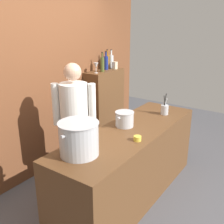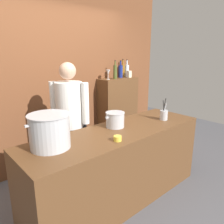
# 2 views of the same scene
# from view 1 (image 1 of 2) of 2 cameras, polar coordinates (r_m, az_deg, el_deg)

# --- Properties ---
(ground_plane) EXTENTS (8.00, 8.00, 0.00)m
(ground_plane) POSITION_cam_1_polar(r_m,az_deg,el_deg) (3.60, 3.63, -17.14)
(ground_plane) COLOR #4C4C51
(brick_back_panel) EXTENTS (4.40, 0.10, 3.00)m
(brick_back_panel) POSITION_cam_1_polar(r_m,az_deg,el_deg) (3.87, -14.15, 9.18)
(brick_back_panel) COLOR brown
(brick_back_panel) RESTS_ON ground_plane
(prep_counter) EXTENTS (2.30, 0.70, 0.90)m
(prep_counter) POSITION_cam_1_polar(r_m,az_deg,el_deg) (3.36, 3.79, -10.92)
(prep_counter) COLOR brown
(prep_counter) RESTS_ON ground_plane
(bar_cabinet) EXTENTS (0.76, 0.32, 1.32)m
(bar_cabinet) POSITION_cam_1_polar(r_m,az_deg,el_deg) (4.72, -1.56, 0.96)
(bar_cabinet) COLOR brown
(bar_cabinet) RESTS_ON ground_plane
(chef) EXTENTS (0.41, 0.46, 1.66)m
(chef) POSITION_cam_1_polar(r_m,az_deg,el_deg) (3.32, -7.95, -1.59)
(chef) COLOR black
(chef) RESTS_ON ground_plane
(stockpot_large) EXTENTS (0.45, 0.39, 0.33)m
(stockpot_large) POSITION_cam_1_polar(r_m,az_deg,el_deg) (2.55, -7.08, -5.65)
(stockpot_large) COLOR #B7BABF
(stockpot_large) RESTS_ON prep_counter
(stockpot_small) EXTENTS (0.29, 0.23, 0.18)m
(stockpot_small) POSITION_cam_1_polar(r_m,az_deg,el_deg) (3.23, 2.69, -1.50)
(stockpot_small) COLOR #B7BABF
(stockpot_small) RESTS_ON prep_counter
(utensil_crock) EXTENTS (0.10, 0.10, 0.29)m
(utensil_crock) POSITION_cam_1_polar(r_m,az_deg,el_deg) (3.71, 11.16, 0.57)
(utensil_crock) COLOR #B7BABF
(utensil_crock) RESTS_ON prep_counter
(butter_jar) EXTENTS (0.08, 0.08, 0.05)m
(butter_jar) POSITION_cam_1_polar(r_m,az_deg,el_deg) (2.88, 5.45, -5.62)
(butter_jar) COLOR yellow
(butter_jar) RESTS_ON prep_counter
(wine_bottle_olive) EXTENTS (0.07, 0.07, 0.32)m
(wine_bottle_olive) POSITION_cam_1_polar(r_m,az_deg,el_deg) (4.44, -2.09, 10.18)
(wine_bottle_olive) COLOR #475123
(wine_bottle_olive) RESTS_ON bar_cabinet
(wine_bottle_amber) EXTENTS (0.08, 0.08, 0.33)m
(wine_bottle_amber) POSITION_cam_1_polar(r_m,az_deg,el_deg) (4.74, -1.01, 10.76)
(wine_bottle_amber) COLOR #8C5919
(wine_bottle_amber) RESTS_ON bar_cabinet
(wine_bottle_cobalt) EXTENTS (0.08, 0.08, 0.31)m
(wine_bottle_cobalt) POSITION_cam_1_polar(r_m,az_deg,el_deg) (4.64, -1.31, 10.51)
(wine_bottle_cobalt) COLOR navy
(wine_bottle_cobalt) RESTS_ON bar_cabinet
(wine_bottle_clear) EXTENTS (0.08, 0.08, 0.32)m
(wine_bottle_clear) POSITION_cam_1_polar(r_m,az_deg,el_deg) (4.80, -0.17, 10.80)
(wine_bottle_clear) COLOR silver
(wine_bottle_clear) RESTS_ON bar_cabinet
(wine_glass_wide) EXTENTS (0.08, 0.08, 0.17)m
(wine_glass_wide) POSITION_cam_1_polar(r_m,az_deg,el_deg) (4.32, -3.45, 9.85)
(wine_glass_wide) COLOR silver
(wine_glass_wide) RESTS_ON bar_cabinet
(spice_tin_cream) EXTENTS (0.07, 0.07, 0.12)m
(spice_tin_cream) POSITION_cam_1_polar(r_m,az_deg,el_deg) (4.70, 0.59, 9.92)
(spice_tin_cream) COLOR beige
(spice_tin_cream) RESTS_ON bar_cabinet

